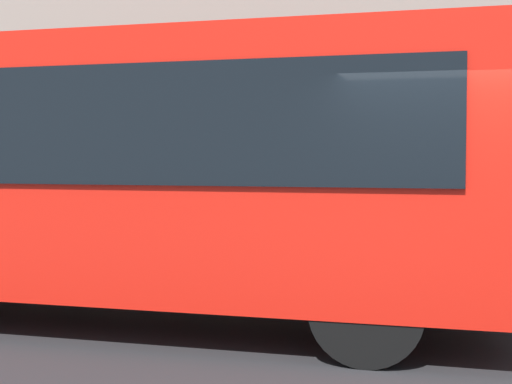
% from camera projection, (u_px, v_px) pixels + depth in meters
% --- Properties ---
extents(ground_plane, '(60.00, 60.00, 0.00)m').
position_uv_depth(ground_plane, '(487.00, 359.00, 6.61)').
color(ground_plane, '#232326').
extents(red_bus, '(9.05, 2.54, 3.08)m').
position_uv_depth(red_bus, '(106.00, 168.00, 8.17)').
color(red_bus, red).
rests_on(red_bus, ground_plane).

